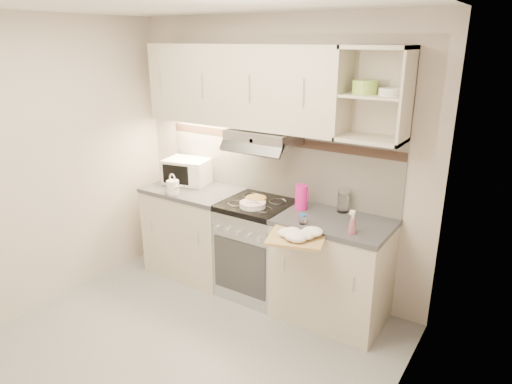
% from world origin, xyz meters
% --- Properties ---
extents(ground, '(3.00, 3.00, 0.00)m').
position_xyz_m(ground, '(0.00, 0.00, 0.00)').
color(ground, '#969699').
rests_on(ground, ground).
extents(room_shell, '(3.04, 2.84, 2.52)m').
position_xyz_m(room_shell, '(0.00, 0.37, 1.63)').
color(room_shell, beige).
rests_on(room_shell, ground).
extents(base_cabinet_left, '(0.90, 0.60, 0.86)m').
position_xyz_m(base_cabinet_left, '(-0.75, 1.10, 0.43)').
color(base_cabinet_left, beige).
rests_on(base_cabinet_left, ground).
extents(worktop_left, '(0.92, 0.62, 0.04)m').
position_xyz_m(worktop_left, '(-0.75, 1.10, 0.88)').
color(worktop_left, '#47474C').
rests_on(worktop_left, base_cabinet_left).
extents(base_cabinet_right, '(0.90, 0.60, 0.86)m').
position_xyz_m(base_cabinet_right, '(0.75, 1.10, 0.43)').
color(base_cabinet_right, beige).
rests_on(base_cabinet_right, ground).
extents(worktop_right, '(0.92, 0.62, 0.04)m').
position_xyz_m(worktop_right, '(0.75, 1.10, 0.88)').
color(worktop_right, '#47474C').
rests_on(worktop_right, base_cabinet_right).
extents(electric_range, '(0.60, 0.60, 0.90)m').
position_xyz_m(electric_range, '(0.00, 1.10, 0.45)').
color(electric_range, '#B7B7BC').
rests_on(electric_range, ground).
extents(microwave, '(0.49, 0.40, 0.25)m').
position_xyz_m(microwave, '(-0.92, 1.22, 1.02)').
color(microwave, white).
rests_on(microwave, worktop_left).
extents(watering_can, '(0.23, 0.12, 0.19)m').
position_xyz_m(watering_can, '(-0.80, 0.88, 0.97)').
color(watering_can, white).
rests_on(watering_can, worktop_left).
extents(plate_stack, '(0.23, 0.23, 0.05)m').
position_xyz_m(plate_stack, '(0.03, 0.99, 0.92)').
color(plate_stack, white).
rests_on(plate_stack, electric_range).
extents(bread_loaf, '(0.19, 0.19, 0.05)m').
position_xyz_m(bread_loaf, '(-0.02, 1.10, 0.92)').
color(bread_loaf, '#B2884B').
rests_on(bread_loaf, electric_range).
extents(pink_pitcher, '(0.11, 0.11, 0.21)m').
position_xyz_m(pink_pitcher, '(0.40, 1.17, 1.01)').
color(pink_pitcher, '#DE198C').
rests_on(pink_pitcher, worktop_right).
extents(glass_jar, '(0.10, 0.10, 0.19)m').
position_xyz_m(glass_jar, '(0.73, 1.30, 1.00)').
color(glass_jar, silver).
rests_on(glass_jar, worktop_right).
extents(spice_jar, '(0.06, 0.06, 0.08)m').
position_xyz_m(spice_jar, '(0.57, 0.88, 0.94)').
color(spice_jar, silver).
rests_on(spice_jar, worktop_right).
extents(spray_bottle, '(0.07, 0.07, 0.20)m').
position_xyz_m(spray_bottle, '(0.97, 0.92, 0.98)').
color(spray_bottle, pink).
rests_on(spray_bottle, worktop_right).
extents(cutting_board, '(0.51, 0.48, 0.02)m').
position_xyz_m(cutting_board, '(0.62, 0.68, 0.87)').
color(cutting_board, tan).
rests_on(cutting_board, base_cabinet_right).
extents(dish_towel, '(0.35, 0.32, 0.08)m').
position_xyz_m(dish_towel, '(0.64, 0.67, 0.92)').
color(dish_towel, silver).
rests_on(dish_towel, cutting_board).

